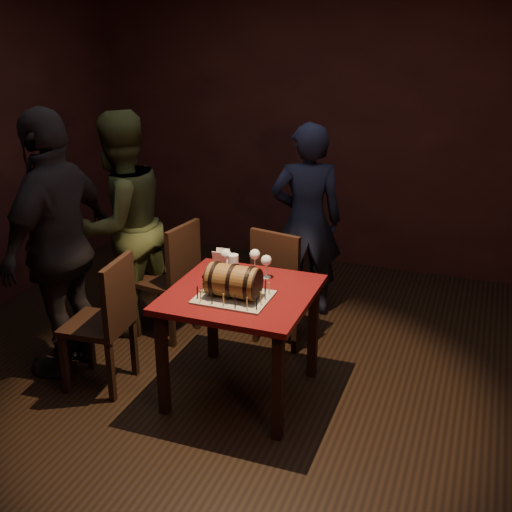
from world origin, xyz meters
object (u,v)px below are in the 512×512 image
wine_glass_mid (255,255)px  chair_left_rear (174,274)px  chair_back (281,280)px  chair_left_front (107,317)px  person_left_front (59,246)px  wine_glass_left (226,255)px  pub_table (241,307)px  person_back (306,221)px  wine_glass_right (266,261)px  pint_of_ale (233,266)px  person_left_rear (121,225)px  barrel_cake (233,281)px

wine_glass_mid → chair_left_rear: chair_left_rear is taller
chair_back → chair_left_front: same height
chair_left_front → person_left_front: person_left_front is taller
chair_left_rear → chair_left_front: size_ratio=1.00×
wine_glass_left → chair_back: size_ratio=0.17×
pub_table → person_back: 1.36m
wine_glass_right → chair_back: size_ratio=0.17×
wine_glass_mid → chair_left_front: size_ratio=0.17×
pub_table → chair_back: bearing=88.4°
wine_glass_right → chair_left_rear: size_ratio=0.17×
pint_of_ale → person_back: bearing=81.1°
pub_table → person_left_rear: 1.37m
chair_left_front → person_back: (0.90, 1.57, 0.29)m
chair_left_front → person_left_front: size_ratio=0.50×
wine_glass_right → person_back: (-0.04, 1.09, -0.06)m
person_back → barrel_cake: bearing=66.5°
person_left_rear → pint_of_ale: bearing=93.3°
wine_glass_left → person_back: person_back is taller
wine_glass_left → pint_of_ale: size_ratio=1.07×
chair_left_front → person_back: size_ratio=0.58×
wine_glass_right → person_left_rear: (-1.30, 0.31, 0.00)m
wine_glass_mid → person_left_front: bearing=-160.1°
person_left_rear → person_left_front: person_left_front is taller
chair_back → person_left_front: bearing=-146.3°
wine_glass_left → pint_of_ale: 0.10m
pint_of_ale → person_left_rear: person_left_rear is taller
wine_glass_left → person_back: size_ratio=0.10×
pub_table → pint_of_ale: size_ratio=6.00×
chair_left_rear → wine_glass_mid: bearing=-18.1°
wine_glass_right → person_left_front: 1.40m
wine_glass_right → person_left_front: size_ratio=0.09×
barrel_cake → chair_left_rear: 1.11m
wine_glass_right → chair_left_rear: 0.99m
pub_table → chair_left_rear: (-0.79, 0.59, -0.12)m
wine_glass_right → pub_table: bearing=-106.3°
person_left_rear → person_left_front: bearing=16.9°
person_left_front → wine_glass_mid: bearing=109.4°
chair_back → person_left_front: (-1.30, -0.87, 0.41)m
person_left_rear → person_back: bearing=143.3°
chair_left_rear → person_left_rear: person_left_rear is taller
chair_back → person_left_rear: size_ratio=0.53×
pint_of_ale → chair_left_front: chair_left_front is taller
wine_glass_right → person_left_rear: size_ratio=0.09×
barrel_cake → chair_back: size_ratio=0.40×
pub_table → wine_glass_left: 0.42m
wine_glass_left → chair_back: chair_back is taller
pub_table → person_back: size_ratio=0.56×
pint_of_ale → person_left_rear: size_ratio=0.09×
pint_of_ale → chair_back: 0.64m
pint_of_ale → wine_glass_right: bearing=11.4°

